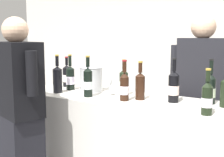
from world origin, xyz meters
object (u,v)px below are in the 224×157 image
wine_glass (108,83)px  person_server (200,110)px  wine_bottle_1 (57,78)px  wine_bottle_5 (140,85)px  wine_bottle_0 (67,76)px  wine_bottle_8 (124,82)px  wine_bottle_7 (210,89)px  ice_bucket (91,79)px  wine_bottle_10 (70,78)px  wine_bottle_3 (124,86)px  wine_bottle_6 (207,98)px  person_guest (20,128)px  wine_bottle_4 (88,82)px  wine_bottle_9 (174,87)px

wine_glass → person_server: bearing=46.0°
wine_bottle_1 → wine_bottle_5: size_ratio=1.11×
wine_bottle_0 → wine_glass: size_ratio=1.76×
wine_bottle_0 → wine_bottle_8: wine_bottle_8 is taller
wine_bottle_7 → wine_bottle_8: bearing=-175.0°
ice_bucket → wine_bottle_10: bearing=-171.5°
wine_bottle_0 → wine_glass: bearing=-16.4°
wine_bottle_5 → wine_bottle_0: bearing=170.5°
wine_bottle_5 → wine_bottle_8: bearing=156.4°
wine_bottle_7 → wine_bottle_10: wine_bottle_7 is taller
wine_bottle_3 → wine_bottle_6: bearing=-6.9°
person_server → person_guest: person_server is taller
wine_bottle_8 → ice_bucket: wine_bottle_8 is taller
wine_bottle_10 → wine_bottle_3: bearing=-11.7°
person_server → wine_bottle_4: bearing=-135.2°
wine_glass → ice_bucket: ice_bucket is taller
wine_bottle_6 → person_server: size_ratio=0.18×
wine_bottle_5 → wine_bottle_8: (-0.21, 0.09, -0.01)m
wine_bottle_6 → wine_bottle_10: 1.36m
ice_bucket → wine_bottle_4: bearing=-59.3°
wine_bottle_0 → wine_bottle_4: wine_bottle_4 is taller
wine_bottle_6 → person_server: 0.86m
wine_bottle_10 → ice_bucket: (0.22, 0.03, 0.00)m
wine_bottle_1 → wine_bottle_10: 0.18m
wine_bottle_8 → wine_glass: bearing=-123.3°
wine_bottle_7 → person_server: (-0.20, 0.44, -0.29)m
person_guest → wine_bottle_7: bearing=31.7°
wine_bottle_7 → wine_bottle_8: wine_bottle_7 is taller
wine_bottle_7 → wine_bottle_9: 0.27m
wine_bottle_8 → wine_bottle_3: bearing=-57.9°
wine_bottle_7 → person_server: person_server is taller
wine_bottle_7 → wine_bottle_8: 0.72m
wine_bottle_8 → wine_bottle_4: bearing=-132.9°
wine_bottle_3 → wine_bottle_9: 0.38m
wine_bottle_7 → wine_bottle_9: bearing=-158.6°
wine_bottle_0 → person_guest: person_guest is taller
wine_bottle_8 → wine_bottle_10: wine_bottle_10 is taller
wine_bottle_6 → ice_bucket: 1.15m
wine_bottle_6 → wine_bottle_7: wine_bottle_7 is taller
wine_bottle_7 → wine_bottle_8: size_ratio=1.10×
wine_bottle_0 → wine_bottle_9: size_ratio=0.89×
person_server → person_guest: bearing=-130.9°
wine_bottle_5 → ice_bucket: bearing=172.6°
wine_bottle_0 → wine_bottle_3: (0.82, -0.25, 0.01)m
ice_bucket → person_server: bearing=31.2°
person_guest → wine_bottle_1: bearing=93.4°
wine_glass → person_guest: 0.79m
wine_bottle_0 → wine_bottle_1: (0.15, -0.30, 0.02)m
wine_bottle_7 → wine_bottle_5: bearing=-163.4°
wine_bottle_4 → wine_bottle_10: bearing=153.1°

